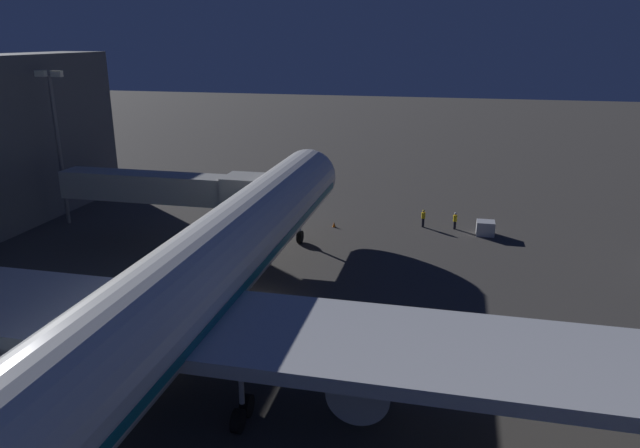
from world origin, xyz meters
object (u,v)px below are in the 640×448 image
(jet_bridge, at_px, (176,189))
(ground_crew_under_port_wing, at_px, (423,218))
(airliner_at_gate, at_px, (165,311))
(traffic_cone_nose_starboard, at_px, (293,222))
(ground_crew_by_belt_loader, at_px, (455,220))
(baggage_container_near_belt, at_px, (485,228))
(traffic_cone_nose_port, at_px, (334,224))
(apron_floodlight_mast, at_px, (57,136))

(jet_bridge, xyz_separation_m, ground_crew_under_port_wing, (-21.73, -11.39, -4.65))
(airliner_at_gate, height_order, traffic_cone_nose_starboard, airliner_at_gate)
(airliner_at_gate, distance_m, traffic_cone_nose_starboard, 32.69)
(ground_crew_by_belt_loader, height_order, ground_crew_under_port_wing, ground_crew_under_port_wing)
(baggage_container_near_belt, height_order, traffic_cone_nose_port, baggage_container_near_belt)
(apron_floodlight_mast, distance_m, ground_crew_by_belt_loader, 41.35)
(airliner_at_gate, distance_m, baggage_container_near_belt, 37.70)
(ground_crew_under_port_wing, bearing_deg, jet_bridge, 27.66)
(traffic_cone_nose_port, bearing_deg, airliner_at_gate, 86.09)
(apron_floodlight_mast, height_order, baggage_container_near_belt, apron_floodlight_mast)
(baggage_container_near_belt, bearing_deg, traffic_cone_nose_starboard, 2.67)
(ground_crew_under_port_wing, distance_m, traffic_cone_nose_port, 9.25)
(airliner_at_gate, height_order, apron_floodlight_mast, airliner_at_gate)
(apron_floodlight_mast, xyz_separation_m, baggage_container_near_belt, (-42.88, -5.85, -8.54))
(traffic_cone_nose_port, distance_m, traffic_cone_nose_starboard, 4.40)
(apron_floodlight_mast, distance_m, baggage_container_near_belt, 44.11)
(traffic_cone_nose_port, xyz_separation_m, traffic_cone_nose_starboard, (4.40, 0.00, 0.00))
(apron_floodlight_mast, xyz_separation_m, ground_crew_under_port_wing, (-36.68, -7.00, -8.21))
(ground_crew_by_belt_loader, relative_size, traffic_cone_nose_port, 3.21)
(ground_crew_by_belt_loader, distance_m, traffic_cone_nose_port, 12.40)
(baggage_container_near_belt, xyz_separation_m, traffic_cone_nose_port, (15.18, 0.91, -0.43))
(jet_bridge, relative_size, ground_crew_by_belt_loader, 10.95)
(ground_crew_under_port_wing, xyz_separation_m, traffic_cone_nose_port, (8.98, 2.06, -0.75))
(ground_crew_by_belt_loader, distance_m, ground_crew_under_port_wing, 3.22)
(airliner_at_gate, distance_m, traffic_cone_nose_port, 32.69)
(baggage_container_near_belt, distance_m, ground_crew_by_belt_loader, 3.22)
(airliner_at_gate, xyz_separation_m, baggage_container_near_belt, (-17.38, -33.10, -4.85))
(apron_floodlight_mast, distance_m, traffic_cone_nose_port, 29.53)
(airliner_at_gate, height_order, ground_crew_under_port_wing, airliner_at_gate)
(jet_bridge, height_order, traffic_cone_nose_port, jet_bridge)
(traffic_cone_nose_port, bearing_deg, baggage_container_near_belt, -176.56)
(ground_crew_by_belt_loader, xyz_separation_m, traffic_cone_nose_port, (12.20, 2.12, -0.69))
(jet_bridge, xyz_separation_m, traffic_cone_nose_port, (-12.74, -9.33, -5.41))
(baggage_container_near_belt, relative_size, ground_crew_by_belt_loader, 0.99)
(ground_crew_under_port_wing, height_order, traffic_cone_nose_starboard, ground_crew_under_port_wing)
(airliner_at_gate, bearing_deg, ground_crew_by_belt_loader, -112.76)
(apron_floodlight_mast, xyz_separation_m, ground_crew_by_belt_loader, (-39.90, -7.06, -8.27))
(traffic_cone_nose_port, bearing_deg, ground_crew_under_port_wing, -167.07)
(jet_bridge, xyz_separation_m, traffic_cone_nose_starboard, (-8.34, -9.33, -5.41))
(baggage_container_near_belt, bearing_deg, apron_floodlight_mast, 7.77)
(apron_floodlight_mast, height_order, traffic_cone_nose_port, apron_floodlight_mast)
(apron_floodlight_mast, xyz_separation_m, traffic_cone_nose_port, (-27.70, -4.94, -8.97))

